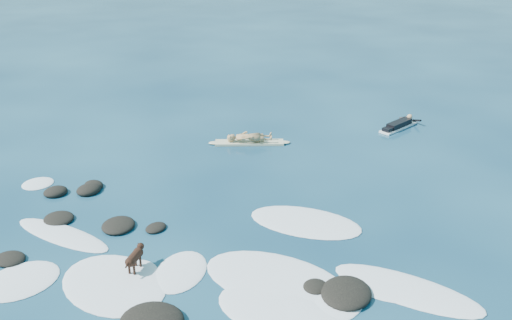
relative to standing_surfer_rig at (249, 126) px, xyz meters
The scene contains 6 objects.
ground 7.39m from the standing_surfer_rig, 75.90° to the right, with size 160.00×160.00×0.00m, color #0A2642.
reef_rocks 10.15m from the standing_surfer_rig, 69.28° to the right, with size 13.23×7.15×0.41m.
breaking_foam 9.08m from the standing_surfer_rig, 63.59° to the right, with size 15.41×8.47×0.12m.
standing_surfer_rig is the anchor object (origin of this frame).
paddling_surfer_rig 6.79m from the standing_surfer_rig, 43.72° to the left, with size 1.42×2.48×0.43m.
dog 9.34m from the standing_surfer_rig, 80.04° to the right, with size 0.41×1.05×0.67m.
Camera 1 is at (8.48, -11.67, 8.70)m, focal length 40.00 mm.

